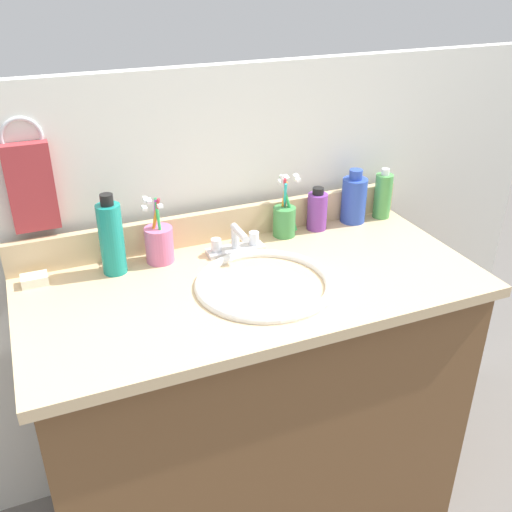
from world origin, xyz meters
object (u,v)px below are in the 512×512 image
at_px(bottle_mouthwash_teal, 111,238).
at_px(bottle_shampoo_blue, 354,199).
at_px(faucet, 236,243).
at_px(cup_green, 285,218).
at_px(hand_towel, 31,187).
at_px(bottle_cream_purple, 317,210).
at_px(cup_pink, 159,243).
at_px(soap_bar, 35,280).
at_px(bottle_toner_green, 383,195).

relative_size(bottle_mouthwash_teal, bottle_shampoo_blue, 1.30).
relative_size(faucet, bottle_mouthwash_teal, 0.75).
bearing_deg(cup_green, bottle_mouthwash_teal, -176.54).
bearing_deg(cup_green, hand_towel, 174.11).
relative_size(bottle_cream_purple, cup_pink, 0.71).
height_order(cup_pink, soap_bar, cup_pink).
bearing_deg(cup_pink, cup_green, 2.56).
distance_m(hand_towel, cup_green, 0.68).
bearing_deg(bottle_mouthwash_teal, cup_pink, 6.21).
bearing_deg(faucet, hand_towel, 166.53).
bearing_deg(cup_pink, faucet, -9.07).
relative_size(hand_towel, cup_pink, 1.21).
height_order(bottle_mouthwash_teal, bottle_shampoo_blue, bottle_mouthwash_teal).
relative_size(hand_towel, bottle_mouthwash_teal, 1.03).
xyz_separation_m(bottle_cream_purple, bottle_shampoo_blue, (0.13, 0.01, 0.01)).
bearing_deg(bottle_toner_green, bottle_mouthwash_teal, -177.69).
xyz_separation_m(faucet, cup_pink, (-0.20, 0.03, 0.03)).
distance_m(bottle_toner_green, soap_bar, 1.02).
distance_m(bottle_cream_purple, soap_bar, 0.80).
xyz_separation_m(bottle_shampoo_blue, cup_green, (-0.23, -0.01, -0.02)).
height_order(bottle_toner_green, bottle_shampoo_blue, bottle_shampoo_blue).
bearing_deg(cup_pink, bottle_toner_green, 1.63).
relative_size(faucet, bottle_cream_purple, 1.25).
height_order(bottle_shampoo_blue, cup_green, cup_green).
relative_size(hand_towel, bottle_toner_green, 1.42).
height_order(bottle_toner_green, soap_bar, bottle_toner_green).
bearing_deg(bottle_cream_purple, faucet, -169.13).
bearing_deg(cup_green, soap_bar, -178.66).
distance_m(bottle_cream_purple, bottle_shampoo_blue, 0.13).
bearing_deg(soap_bar, cup_pink, -0.08).
xyz_separation_m(bottle_toner_green, bottle_shampoo_blue, (-0.10, 0.01, 0.00)).
bearing_deg(bottle_shampoo_blue, hand_towel, 176.25).
bearing_deg(bottle_cream_purple, soap_bar, -178.57).
relative_size(bottle_mouthwash_teal, cup_pink, 1.17).
xyz_separation_m(faucet, bottle_toner_green, (0.50, 0.05, 0.04)).
xyz_separation_m(faucet, soap_bar, (-0.52, 0.03, -0.02)).
relative_size(bottle_cream_purple, cup_green, 0.68).
relative_size(cup_green, soap_bar, 2.94).
relative_size(bottle_toner_green, cup_green, 0.83).
bearing_deg(soap_bar, hand_towel, 68.53).
bearing_deg(hand_towel, bottle_shampoo_blue, -3.75).
xyz_separation_m(bottle_toner_green, cup_pink, (-0.70, -0.02, -0.02)).
relative_size(cup_pink, soap_bar, 2.84).
height_order(faucet, cup_pink, cup_pink).
xyz_separation_m(cup_green, soap_bar, (-0.69, -0.02, -0.04)).
relative_size(bottle_shampoo_blue, cup_pink, 0.90).
bearing_deg(bottle_shampoo_blue, bottle_cream_purple, -177.48).
xyz_separation_m(bottle_mouthwash_teal, cup_green, (0.49, 0.03, -0.04)).
height_order(bottle_mouthwash_teal, bottle_toner_green, bottle_mouthwash_teal).
distance_m(cup_green, soap_bar, 0.69).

